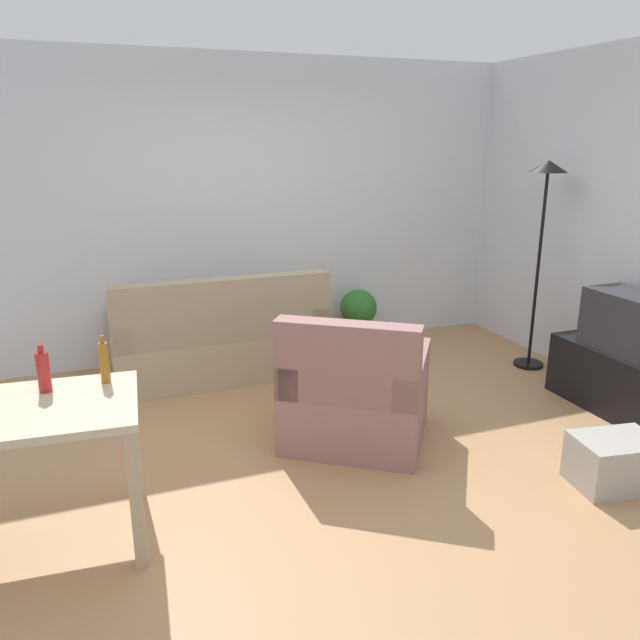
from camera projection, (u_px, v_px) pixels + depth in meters
name	position (u px, v px, depth m)	size (l,w,h in m)	color
ground_plane	(332.00, 451.00, 4.08)	(5.20, 4.40, 0.02)	tan
wall_rear	(245.00, 210.00, 5.67)	(5.20, 0.10, 2.70)	silver
couch	(220.00, 342.00, 5.28)	(1.76, 0.84, 0.92)	tan
tv_stand	(622.00, 381.00, 4.60)	(0.44, 1.10, 0.48)	black
tv	(631.00, 322.00, 4.47)	(0.41, 0.60, 0.44)	#2D2D33
torchiere_lamp	(544.00, 209.00, 5.19)	(0.32, 0.32, 1.81)	black
desk	(8.00, 430.00, 2.93)	(1.25, 0.78, 0.76)	#C6B28E
potted_plant	(358.00, 314.00, 6.04)	(0.36, 0.36, 0.57)	brown
armchair	(355.00, 397.00, 4.13)	(1.22, 1.20, 0.92)	#996B66
storage_box	(615.00, 462.00, 3.63)	(0.48, 0.34, 0.30)	#A8A399
bottle_red	(43.00, 371.00, 3.07)	(0.06, 0.06, 0.25)	#AD2323
bottle_amber	(104.00, 362.00, 3.19)	(0.05, 0.05, 0.26)	#9E6019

